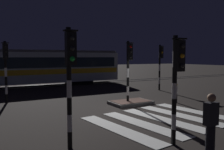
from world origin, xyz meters
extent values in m
plane|color=black|center=(0.00, 0.00, 0.00)|extent=(120.00, 120.00, 0.00)
cube|color=#59595E|center=(0.00, 11.68, 0.01)|extent=(80.00, 0.12, 0.03)
cube|color=#59595E|center=(0.00, 13.12, 0.01)|extent=(80.00, 0.12, 0.03)
cube|color=silver|center=(-2.33, -2.16, 0.01)|extent=(1.20, 4.47, 0.02)
cube|color=silver|center=(-1.16, -2.02, 0.01)|extent=(1.20, 4.47, 0.02)
cube|color=silver|center=(0.00, -1.89, 0.01)|extent=(1.20, 4.47, 0.02)
cube|color=silver|center=(1.16, -1.75, 0.01)|extent=(1.20, 4.47, 0.02)
cube|color=silver|center=(2.33, -1.62, 0.01)|extent=(1.20, 4.47, 0.02)
cube|color=slate|center=(0.74, 1.53, 0.08)|extent=(2.29, 1.43, 0.16)
cube|color=brown|center=(0.74, 1.53, 0.17)|extent=(2.06, 1.29, 0.02)
cylinder|color=black|center=(-1.66, -4.27, 0.23)|extent=(0.14, 0.14, 0.47)
cylinder|color=white|center=(-1.66, -4.27, 0.70)|extent=(0.14, 0.14, 0.47)
cylinder|color=black|center=(-1.66, -4.27, 1.17)|extent=(0.14, 0.14, 0.47)
cylinder|color=white|center=(-1.66, -4.27, 1.64)|extent=(0.14, 0.14, 0.47)
cylinder|color=black|center=(-1.66, -4.27, 2.11)|extent=(0.14, 0.14, 0.47)
cylinder|color=white|center=(-1.66, -4.27, 2.57)|extent=(0.14, 0.14, 0.47)
cylinder|color=black|center=(-1.66, -4.27, 3.04)|extent=(0.14, 0.14, 0.47)
cube|color=black|center=(-1.66, -4.44, 2.68)|extent=(0.28, 0.20, 0.90)
sphere|color=black|center=(-1.66, -4.55, 2.96)|extent=(0.14, 0.14, 0.14)
sphere|color=orange|center=(-1.66, -4.55, 2.68)|extent=(0.14, 0.14, 0.14)
sphere|color=black|center=(-1.66, -4.55, 2.40)|extent=(0.14, 0.14, 0.14)
cube|color=black|center=(-1.66, -4.44, 3.17)|extent=(0.36, 0.24, 0.04)
cylinder|color=black|center=(0.56, 1.56, 0.25)|extent=(0.14, 0.14, 0.50)
cylinder|color=white|center=(0.56, 1.56, 0.75)|extent=(0.14, 0.14, 0.50)
cylinder|color=black|center=(0.56, 1.56, 1.26)|extent=(0.14, 0.14, 0.50)
cylinder|color=white|center=(0.56, 1.56, 1.76)|extent=(0.14, 0.14, 0.50)
cylinder|color=black|center=(0.56, 1.56, 2.26)|extent=(0.14, 0.14, 0.50)
cylinder|color=white|center=(0.56, 1.56, 2.76)|extent=(0.14, 0.14, 0.50)
cylinder|color=black|center=(0.56, 1.56, 3.26)|extent=(0.14, 0.14, 0.50)
cube|color=black|center=(0.56, 1.39, 2.91)|extent=(0.28, 0.20, 0.90)
sphere|color=red|center=(0.56, 1.28, 3.19)|extent=(0.14, 0.14, 0.14)
sphere|color=black|center=(0.56, 1.28, 2.91)|extent=(0.14, 0.14, 0.14)
sphere|color=black|center=(0.56, 1.28, 2.63)|extent=(0.14, 0.14, 0.14)
cube|color=black|center=(0.56, 1.39, 3.40)|extent=(0.36, 0.24, 0.04)
cylinder|color=black|center=(-4.48, -3.00, 0.25)|extent=(0.14, 0.14, 0.50)
cylinder|color=white|center=(-4.48, -3.00, 0.74)|extent=(0.14, 0.14, 0.50)
cylinder|color=black|center=(-4.48, -3.00, 1.24)|extent=(0.14, 0.14, 0.50)
cylinder|color=white|center=(-4.48, -3.00, 1.74)|extent=(0.14, 0.14, 0.50)
cylinder|color=black|center=(-4.48, -3.00, 2.23)|extent=(0.14, 0.14, 0.50)
cylinder|color=white|center=(-4.48, -3.00, 2.73)|extent=(0.14, 0.14, 0.50)
cylinder|color=black|center=(-4.48, -3.00, 3.23)|extent=(0.14, 0.14, 0.50)
cube|color=black|center=(-4.48, -3.17, 2.88)|extent=(0.28, 0.20, 0.90)
sphere|color=black|center=(-4.48, -3.28, 3.16)|extent=(0.14, 0.14, 0.14)
sphere|color=black|center=(-4.48, -3.28, 2.88)|extent=(0.14, 0.14, 0.14)
sphere|color=green|center=(-4.48, -3.28, 2.60)|extent=(0.14, 0.14, 0.14)
cube|color=black|center=(-4.48, -3.17, 3.37)|extent=(0.36, 0.24, 0.04)
cylinder|color=black|center=(5.84, 4.99, 0.26)|extent=(0.14, 0.14, 0.51)
cylinder|color=white|center=(5.84, 4.99, 0.77)|extent=(0.14, 0.14, 0.51)
cylinder|color=black|center=(5.84, 4.99, 1.28)|extent=(0.14, 0.14, 0.51)
cylinder|color=white|center=(5.84, 4.99, 1.80)|extent=(0.14, 0.14, 0.51)
cylinder|color=black|center=(5.84, 4.99, 2.31)|extent=(0.14, 0.14, 0.51)
cylinder|color=white|center=(5.84, 4.99, 2.82)|extent=(0.14, 0.14, 0.51)
cylinder|color=black|center=(5.84, 4.99, 3.34)|extent=(0.14, 0.14, 0.51)
cube|color=black|center=(5.84, 4.82, 2.99)|extent=(0.28, 0.20, 0.90)
sphere|color=black|center=(5.84, 4.71, 3.27)|extent=(0.14, 0.14, 0.14)
sphere|color=orange|center=(5.84, 4.71, 2.99)|extent=(0.14, 0.14, 0.14)
sphere|color=black|center=(5.84, 4.71, 2.71)|extent=(0.14, 0.14, 0.14)
cube|color=black|center=(5.84, 4.82, 3.48)|extent=(0.36, 0.24, 0.04)
cylinder|color=black|center=(-5.29, 5.37, 0.25)|extent=(0.14, 0.14, 0.51)
cylinder|color=white|center=(-5.29, 5.37, 0.76)|extent=(0.14, 0.14, 0.51)
cylinder|color=black|center=(-5.29, 5.37, 1.26)|extent=(0.14, 0.14, 0.51)
cylinder|color=white|center=(-5.29, 5.37, 1.77)|extent=(0.14, 0.14, 0.51)
cylinder|color=black|center=(-5.29, 5.37, 2.28)|extent=(0.14, 0.14, 0.51)
cylinder|color=white|center=(-5.29, 5.37, 2.78)|extent=(0.14, 0.14, 0.51)
cylinder|color=black|center=(-5.29, 5.37, 3.29)|extent=(0.14, 0.14, 0.51)
cube|color=black|center=(-5.29, 5.20, 2.94)|extent=(0.28, 0.20, 0.90)
sphere|color=black|center=(-5.29, 5.09, 3.22)|extent=(0.14, 0.14, 0.14)
sphere|color=black|center=(-5.29, 5.09, 2.94)|extent=(0.14, 0.14, 0.14)
sphere|color=black|center=(-5.29, 5.09, 2.66)|extent=(0.14, 0.14, 0.14)
cube|color=black|center=(-5.29, 5.20, 3.43)|extent=(0.36, 0.24, 0.04)
cube|color=#B2BCC1|center=(-2.56, 12.40, 1.70)|extent=(16.52, 2.50, 2.70)
cube|color=yellow|center=(-2.56, 11.13, 1.35)|extent=(16.19, 0.04, 0.44)
cube|color=yellow|center=(-2.56, 13.67, 1.35)|extent=(16.19, 0.04, 0.44)
cube|color=black|center=(-2.56, 11.13, 2.15)|extent=(15.69, 0.03, 0.90)
cube|color=#4C4C51|center=(-2.56, 12.40, 3.15)|extent=(16.19, 2.30, 0.20)
cube|color=black|center=(1.99, 12.40, 0.17)|extent=(2.20, 2.00, 0.35)
sphere|color=#F9F2CC|center=(5.75, 12.40, 1.30)|extent=(0.24, 0.24, 0.24)
cylinder|color=black|center=(-1.54, -5.47, 0.44)|extent=(0.24, 0.24, 0.88)
cube|color=black|center=(-1.54, -5.47, 1.18)|extent=(0.36, 0.22, 0.60)
sphere|color=#9E7051|center=(-1.54, -5.47, 1.60)|extent=(0.22, 0.22, 0.22)
cylinder|color=black|center=(3.23, 0.53, 0.25)|extent=(0.12, 0.12, 0.50)
cylinder|color=white|center=(3.23, 0.53, 0.75)|extent=(0.12, 0.12, 0.50)
sphere|color=yellow|center=(3.23, 0.53, 1.05)|extent=(0.12, 0.12, 0.12)
camera|label=1|loc=(-6.77, -9.45, 2.65)|focal=38.24mm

